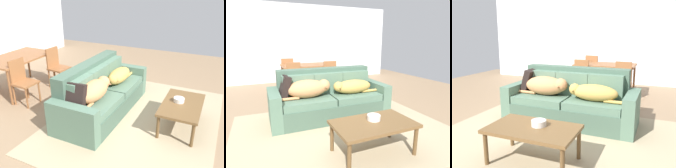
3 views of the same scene
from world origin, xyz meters
The scene contains 13 objects.
ground_plane centered at (0.00, 0.00, 0.00)m, with size 10.00×10.00×0.00m, color #8D7153.
back_partition centered at (0.00, 4.00, 1.35)m, with size 8.00×0.12×2.70m, color silver.
area_rug centered at (0.21, -0.38, 0.01)m, with size 3.49×2.67×0.01m, color tan.
couch centered at (0.21, 0.34, 0.35)m, with size 2.25×0.90×0.93m.
dog_on_left_cushion centered at (-0.21, 0.24, 0.62)m, with size 0.91×0.38×0.32m.
dog_on_right_cushion centered at (0.63, 0.18, 0.59)m, with size 0.92×0.32×0.26m.
throw_pillow_by_left_arm centered at (-0.63, 0.40, 0.65)m, with size 0.11×0.43×0.43m, color black.
coffee_table centered at (0.27, -1.11, 0.39)m, with size 1.05×0.62×0.44m.
bowl_on_coffee_table centered at (0.32, -1.05, 0.48)m, with size 0.17×0.17×0.07m, color silver.
dining_table centered at (0.33, 2.46, 0.70)m, with size 1.45×0.90×0.77m.
dining_chair_near_left centered at (-0.15, 1.90, 0.50)m, with size 0.42×0.42×0.90m.
dining_chair_near_right centered at (0.84, 1.84, 0.50)m, with size 0.44×0.44×0.90m.
dining_chair_far_left centered at (-0.14, 3.06, 0.51)m, with size 0.46×0.46×0.92m.
Camera 2 is at (-1.05, -3.02, 1.47)m, focal length 30.64 mm.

